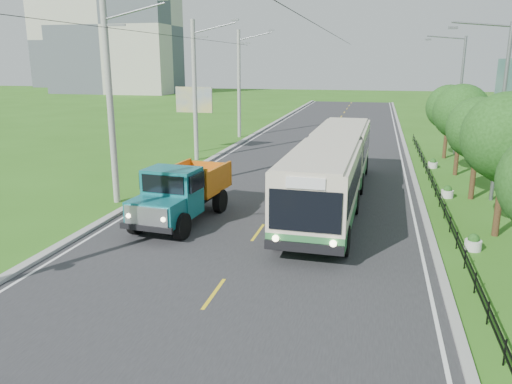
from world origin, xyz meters
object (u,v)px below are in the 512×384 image
at_px(bus, 333,164).
at_px(tree_third, 507,141).
at_px(pole_near, 111,104).
at_px(planter_far, 433,164).
at_px(planter_near, 473,243).
at_px(tree_back, 449,110).
at_px(planter_mid, 447,192).
at_px(billboard_right, 507,92).
at_px(streetlight_far, 458,91).
at_px(tree_fifth, 462,115).
at_px(streetlight_mid, 499,107).
at_px(billboard_left, 194,104).
at_px(dump_truck, 182,190).
at_px(pole_far, 239,84).
at_px(pole_mid, 195,90).
at_px(tree_fourth, 479,132).

bearing_deg(bus, tree_third, -23.42).
distance_m(pole_near, planter_far, 21.83).
distance_m(tree_third, planter_near, 4.46).
xyz_separation_m(tree_back, planter_mid, (-1.26, -12.14, -3.37)).
distance_m(tree_third, tree_back, 18.00).
bearing_deg(billboard_right, pole_near, -151.86).
height_order(planter_near, billboard_right, billboard_right).
relative_size(tree_back, streetlight_far, 0.61).
bearing_deg(pole_near, streetlight_far, 45.14).
bearing_deg(planter_near, planter_mid, 90.00).
bearing_deg(bus, tree_fifth, 51.53).
distance_m(streetlight_mid, planter_near, 9.46).
xyz_separation_m(planter_near, planter_far, (0.00, 16.00, 0.00)).
xyz_separation_m(billboard_left, dump_truck, (5.77, -17.26, -2.37)).
xyz_separation_m(streetlight_far, billboard_left, (-20.14, -4.00, -1.04)).
height_order(pole_near, streetlight_far, pole_near).
distance_m(tree_third, billboard_left, 25.02).
bearing_deg(pole_far, pole_near, -90.00).
relative_size(pole_far, planter_near, 14.93).
distance_m(pole_mid, planter_mid, 18.88).
distance_m(tree_fifth, billboard_left, 19.74).
height_order(planter_mid, dump_truck, dump_truck).
relative_size(pole_mid, tree_back, 1.82).
xyz_separation_m(pole_far, tree_third, (18.12, -24.86, -1.11)).
distance_m(pole_near, planter_mid, 18.23).
bearing_deg(streetlight_far, planter_mid, -98.30).
bearing_deg(billboard_right, dump_truck, -140.41).
bearing_deg(billboard_left, tree_fifth, -11.28).
bearing_deg(tree_fifth, tree_fourth, -90.00).
relative_size(planter_far, billboard_left, 0.13).
relative_size(planter_mid, dump_truck, 0.10).
height_order(pole_far, streetlight_far, pole_far).
bearing_deg(billboard_left, pole_near, -85.28).
bearing_deg(billboard_right, tree_fifth, 176.70).
bearing_deg(tree_third, planter_near, -120.41).
relative_size(pole_near, streetlight_far, 1.10).
bearing_deg(billboard_right, streetlight_mid, -105.44).
bearing_deg(billboard_right, tree_fourth, -112.64).
xyz_separation_m(planter_mid, dump_truck, (-12.33, -7.26, 1.22)).
distance_m(streetlight_far, billboard_right, 8.18).
bearing_deg(planter_mid, planter_far, 90.00).
xyz_separation_m(tree_third, tree_back, (-0.00, 18.00, -0.33)).
bearing_deg(planter_far, tree_third, -84.82).
distance_m(tree_fourth, bus, 7.85).
bearing_deg(streetlight_mid, tree_fifth, 97.29).
bearing_deg(pole_mid, planter_far, 3.39).
relative_size(tree_third, streetlight_mid, 0.66).
bearing_deg(streetlight_mid, tree_third, -97.64).
distance_m(pole_far, tree_fourth, 26.20).
height_order(tree_fourth, planter_mid, tree_fourth).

